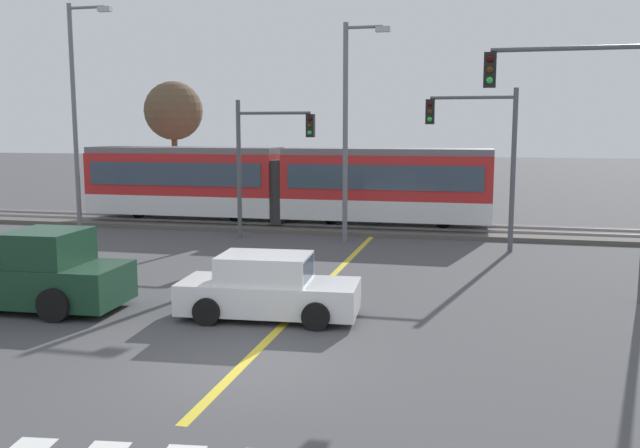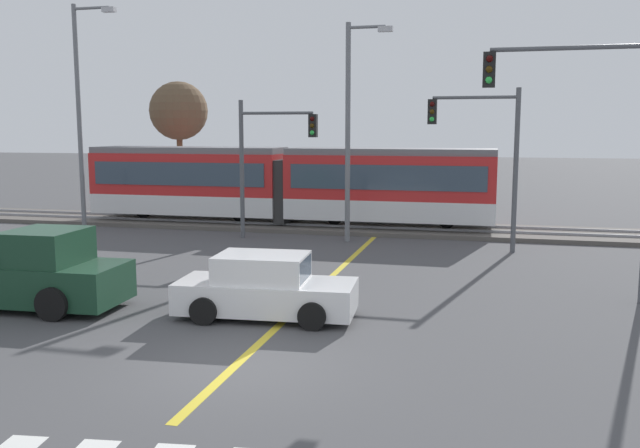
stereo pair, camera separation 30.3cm
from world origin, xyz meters
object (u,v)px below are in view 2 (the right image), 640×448
(pickup_truck, at_px, (23,274))
(bare_tree_far_west, at_px, (179,112))
(traffic_light_far_left, at_px, (268,149))
(traffic_light_far_right, at_px, (485,144))
(traffic_light_mid_right, at_px, (595,125))
(street_lamp_west, at_px, (82,106))
(light_rail_tram, at_px, (286,182))
(sedan_crossing, at_px, (266,288))
(street_lamp_centre, at_px, (352,120))

(pickup_truck, distance_m, bare_tree_far_west, 21.07)
(traffic_light_far_left, bearing_deg, traffic_light_far_right, -5.21)
(traffic_light_mid_right, xyz_separation_m, street_lamp_west, (-19.70, 7.75, 0.88))
(light_rail_tram, xyz_separation_m, sedan_crossing, (3.89, -14.50, -1.35))
(traffic_light_far_right, relative_size, bare_tree_far_west, 0.84)
(light_rail_tram, bearing_deg, sedan_crossing, -74.99)
(sedan_crossing, height_order, traffic_light_far_right, traffic_light_far_right)
(bare_tree_far_west, bearing_deg, pickup_truck, -75.31)
(sedan_crossing, height_order, traffic_light_mid_right, traffic_light_mid_right)
(bare_tree_far_west, bearing_deg, traffic_light_mid_right, -39.61)
(light_rail_tram, height_order, sedan_crossing, light_rail_tram)
(sedan_crossing, xyz_separation_m, traffic_light_far_left, (-3.62, 11.10, 2.94))
(traffic_light_far_left, distance_m, bare_tree_far_west, 11.47)
(street_lamp_west, xyz_separation_m, bare_tree_far_west, (0.69, 7.99, -0.04))
(light_rail_tram, relative_size, traffic_light_far_left, 3.31)
(light_rail_tram, height_order, street_lamp_centre, street_lamp_centre)
(bare_tree_far_west, bearing_deg, street_lamp_centre, -35.83)
(pickup_truck, relative_size, traffic_light_far_left, 0.98)
(sedan_crossing, bearing_deg, street_lamp_west, 136.87)
(traffic_light_far_right, bearing_deg, traffic_light_mid_right, -67.99)
(street_lamp_centre, relative_size, bare_tree_far_west, 1.21)
(traffic_light_far_left, height_order, traffic_light_mid_right, traffic_light_mid_right)
(street_lamp_west, height_order, bare_tree_far_west, street_lamp_west)
(light_rail_tram, bearing_deg, bare_tree_far_west, 147.33)
(street_lamp_west, bearing_deg, light_rail_tram, 21.07)
(light_rail_tram, bearing_deg, street_lamp_centre, -41.58)
(traffic_light_mid_right, bearing_deg, street_lamp_west, 158.54)
(traffic_light_far_left, bearing_deg, pickup_truck, -102.46)
(traffic_light_far_right, xyz_separation_m, traffic_light_mid_right, (2.72, -6.73, 0.62))
(sedan_crossing, xyz_separation_m, street_lamp_centre, (-0.22, 11.24, 4.07))
(sedan_crossing, relative_size, traffic_light_far_left, 0.77)
(pickup_truck, bearing_deg, traffic_light_mid_right, 16.79)
(pickup_truck, height_order, street_lamp_west, street_lamp_west)
(sedan_crossing, height_order, traffic_light_far_left, traffic_light_far_left)
(pickup_truck, relative_size, street_lamp_west, 0.57)
(traffic_light_mid_right, bearing_deg, pickup_truck, -163.21)
(traffic_light_far_right, bearing_deg, street_lamp_west, 176.59)
(traffic_light_far_left, bearing_deg, light_rail_tram, 94.50)
(light_rail_tram, relative_size, street_lamp_west, 1.91)
(traffic_light_far_right, bearing_deg, street_lamp_centre, 169.79)
(street_lamp_west, bearing_deg, street_lamp_centre, -0.46)
(street_lamp_west, bearing_deg, traffic_light_far_left, -1.60)
(pickup_truck, relative_size, street_lamp_centre, 0.65)
(light_rail_tram, xyz_separation_m, pickup_truck, (-2.31, -15.08, -1.21))
(pickup_truck, height_order, traffic_light_far_right, traffic_light_far_right)
(pickup_truck, distance_m, street_lamp_west, 14.06)
(light_rail_tram, height_order, traffic_light_far_left, traffic_light_far_left)
(traffic_light_far_right, relative_size, street_lamp_west, 0.61)
(street_lamp_west, bearing_deg, traffic_light_far_right, -3.41)
(light_rail_tram, xyz_separation_m, street_lamp_west, (-8.21, -3.17, 3.36))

